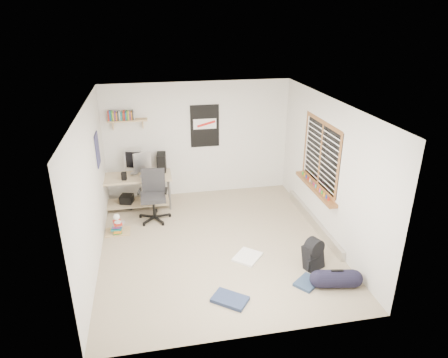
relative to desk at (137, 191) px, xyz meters
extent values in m
cube|color=gray|center=(1.38, -1.76, -0.37)|extent=(4.00, 4.50, 0.01)
cube|color=white|center=(1.38, -1.76, 2.14)|extent=(4.00, 4.50, 0.01)
cube|color=silver|center=(1.38, 0.49, 0.89)|extent=(4.00, 0.01, 2.50)
cube|color=silver|center=(-0.62, -1.76, 0.89)|extent=(0.01, 4.50, 2.50)
cube|color=silver|center=(3.39, -1.76, 0.89)|extent=(0.01, 4.50, 2.50)
cube|color=tan|center=(0.00, 0.00, 0.00)|extent=(1.55, 0.88, 0.66)
cube|color=#98999D|center=(-0.02, 0.14, 0.50)|extent=(0.37, 0.20, 0.39)
cube|color=#9F9FA3|center=(0.16, -0.05, 0.50)|extent=(0.37, 0.21, 0.40)
cube|color=black|center=(0.56, 0.24, 0.50)|extent=(0.22, 0.40, 0.40)
cube|color=black|center=(0.26, 0.11, 0.31)|extent=(0.36, 0.15, 0.02)
cube|color=black|center=(-0.22, -0.15, 0.39)|extent=(0.11, 0.11, 0.19)
cube|color=black|center=(0.32, -0.26, 0.40)|extent=(0.10, 0.10, 0.20)
cube|color=#27272A|center=(0.33, -0.64, 0.12)|extent=(0.74, 0.74, 1.01)
cube|color=tan|center=(-0.07, 0.38, 1.42)|extent=(0.80, 0.22, 0.24)
cube|color=black|center=(1.53, 0.47, 1.19)|extent=(0.62, 0.03, 0.92)
cube|color=navy|center=(-0.60, -0.56, 1.14)|extent=(0.02, 0.42, 0.60)
cube|color=brown|center=(3.33, -1.46, 1.08)|extent=(0.10, 1.50, 1.26)
cube|color=#B7B2A8|center=(3.34, -1.46, -0.28)|extent=(0.08, 2.50, 0.18)
cube|color=black|center=(2.78, -2.75, -0.16)|extent=(0.39, 0.36, 0.42)
cylinder|color=black|center=(2.93, -3.28, -0.22)|extent=(0.32, 0.32, 0.54)
cube|color=silver|center=(1.81, -2.30, -0.34)|extent=(0.58, 0.59, 0.04)
cube|color=#222E4E|center=(1.30, -3.30, -0.33)|extent=(0.58, 0.55, 0.05)
cube|color=#23334F|center=(2.54, -3.15, -0.34)|extent=(0.48, 0.46, 0.05)
cube|color=brown|center=(-0.37, -1.01, -0.21)|extent=(0.50, 0.46, 0.29)
cube|color=white|center=(-0.35, -1.03, 0.02)|extent=(0.16, 0.23, 0.21)
cube|color=black|center=(-0.22, 0.01, -0.22)|extent=(0.31, 0.31, 0.28)
camera|label=1|loc=(0.34, -7.78, 3.47)|focal=32.00mm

